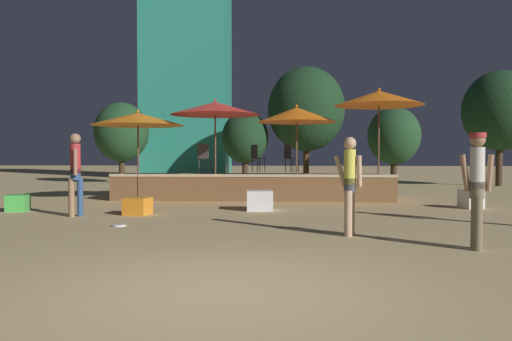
% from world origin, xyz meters
% --- Properties ---
extents(ground_plane, '(120.00, 120.00, 0.00)m').
position_xyz_m(ground_plane, '(0.00, 0.00, 0.00)').
color(ground_plane, tan).
extents(wooden_deck, '(8.36, 3.11, 0.80)m').
position_xyz_m(wooden_deck, '(-0.47, 11.03, 0.36)').
color(wooden_deck, brown).
rests_on(wooden_deck, ground).
extents(patio_umbrella_0, '(2.53, 2.53, 3.26)m').
position_xyz_m(patio_umbrella_0, '(3.19, 9.60, 2.97)').
color(patio_umbrella_0, brown).
rests_on(patio_umbrella_0, ground).
extents(patio_umbrella_1, '(2.61, 2.61, 2.98)m').
position_xyz_m(patio_umbrella_1, '(-1.51, 9.60, 2.71)').
color(patio_umbrella_1, brown).
rests_on(patio_umbrella_1, ground).
extents(patio_umbrella_2, '(2.69, 2.69, 2.67)m').
position_xyz_m(patio_umbrella_2, '(-3.77, 9.49, 2.40)').
color(patio_umbrella_2, brown).
rests_on(patio_umbrella_2, ground).
extents(patio_umbrella_3, '(2.29, 2.29, 2.82)m').
position_xyz_m(patio_umbrella_3, '(0.86, 9.78, 2.52)').
color(patio_umbrella_3, brown).
rests_on(patio_umbrella_3, ground).
extents(cube_seat_0, '(0.68, 0.68, 0.49)m').
position_xyz_m(cube_seat_0, '(-0.07, 7.30, 0.24)').
color(cube_seat_0, white).
rests_on(cube_seat_0, ground).
extents(cube_seat_1, '(0.59, 0.59, 0.39)m').
position_xyz_m(cube_seat_1, '(-2.76, 6.19, 0.20)').
color(cube_seat_1, orange).
rests_on(cube_seat_1, ground).
extents(cube_seat_2, '(0.60, 0.60, 0.49)m').
position_xyz_m(cube_seat_2, '(5.26, 8.15, 0.24)').
color(cube_seat_2, white).
rests_on(cube_seat_2, ground).
extents(cube_seat_3, '(0.53, 0.53, 0.40)m').
position_xyz_m(cube_seat_3, '(-5.86, 6.69, 0.20)').
color(cube_seat_3, '#4CC651').
rests_on(cube_seat_3, ground).
extents(person_1, '(0.48, 0.28, 1.65)m').
position_xyz_m(person_1, '(1.68, 3.56, 0.88)').
color(person_1, tan).
rests_on(person_1, ground).
extents(person_2, '(0.30, 0.50, 1.83)m').
position_xyz_m(person_2, '(-4.02, 5.79, 1.01)').
color(person_2, '#997051').
rests_on(person_2, ground).
extents(person_3, '(0.47, 0.29, 1.67)m').
position_xyz_m(person_3, '(3.34, 2.44, 0.93)').
color(person_3, '#72664C').
rests_on(person_3, ground).
extents(bistro_chair_0, '(0.42, 0.42, 0.90)m').
position_xyz_m(bistro_chair_0, '(-2.04, 10.72, 1.34)').
color(bistro_chair_0, '#47474C').
rests_on(bistro_chair_0, wooden_deck).
extents(bistro_chair_1, '(0.48, 0.48, 0.90)m').
position_xyz_m(bistro_chair_1, '(-0.45, 11.66, 1.34)').
color(bistro_chair_1, '#2D3338').
rests_on(bistro_chair_1, wooden_deck).
extents(bistro_chair_2, '(0.48, 0.48, 0.90)m').
position_xyz_m(bistro_chair_2, '(0.65, 11.37, 1.34)').
color(bistro_chair_2, '#2D3338').
rests_on(bistro_chair_2, wooden_deck).
extents(bistro_chair_3, '(0.48, 0.48, 0.90)m').
position_xyz_m(bistro_chair_3, '(2.62, 11.67, 1.34)').
color(bistro_chair_3, '#47474C').
rests_on(bistro_chair_3, wooden_deck).
extents(frisbee_disc, '(0.26, 0.26, 0.03)m').
position_xyz_m(frisbee_disc, '(-2.55, 4.36, 0.02)').
color(frisbee_disc, white).
rests_on(frisbee_disc, ground).
extents(background_tree_0, '(2.27, 2.27, 3.46)m').
position_xyz_m(background_tree_0, '(5.17, 17.25, 2.19)').
color(background_tree_0, '#3D2B1C').
rests_on(background_tree_0, ground).
extents(background_tree_1, '(3.68, 3.68, 5.59)m').
position_xyz_m(background_tree_1, '(1.42, 19.23, 3.56)').
color(background_tree_1, '#3D2B1C').
rests_on(background_tree_1, ground).
extents(background_tree_2, '(3.18, 3.18, 5.06)m').
position_xyz_m(background_tree_2, '(9.81, 17.72, 3.30)').
color(background_tree_2, '#3D2B1C').
rests_on(background_tree_2, ground).
extents(background_tree_3, '(2.24, 2.24, 3.43)m').
position_xyz_m(background_tree_3, '(-1.50, 18.94, 2.19)').
color(background_tree_3, '#3D2B1C').
rests_on(background_tree_3, ground).
extents(background_tree_4, '(2.62, 2.62, 3.93)m').
position_xyz_m(background_tree_4, '(-7.55, 18.96, 2.48)').
color(background_tree_4, '#3D2B1C').
rests_on(background_tree_4, ground).
extents(distant_building, '(5.03, 3.12, 14.24)m').
position_xyz_m(distant_building, '(-5.53, 24.70, 7.12)').
color(distant_building, teal).
rests_on(distant_building, ground).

